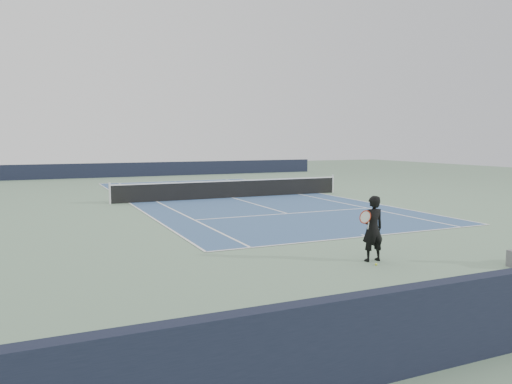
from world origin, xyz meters
name	(u,v)px	position (x,y,z in m)	size (l,w,h in m)	color
ground	(232,198)	(0.00, 0.00, 0.00)	(80.00, 80.00, 0.00)	slate
court_surface	(232,198)	(0.00, 0.00, 0.01)	(10.97, 23.77, 0.01)	#35547F
tennis_net	(232,189)	(0.00, 0.00, 0.50)	(12.90, 0.10, 1.07)	silver
windscreen_far	(156,169)	(0.00, 17.88, 0.60)	(30.00, 0.25, 1.20)	black
tennis_player	(373,229)	(-1.88, -14.60, 0.85)	(0.78, 0.48, 1.71)	black
tennis_ball	(376,264)	(-2.07, -15.02, 0.03)	(0.06, 0.06, 0.06)	#D8EA30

